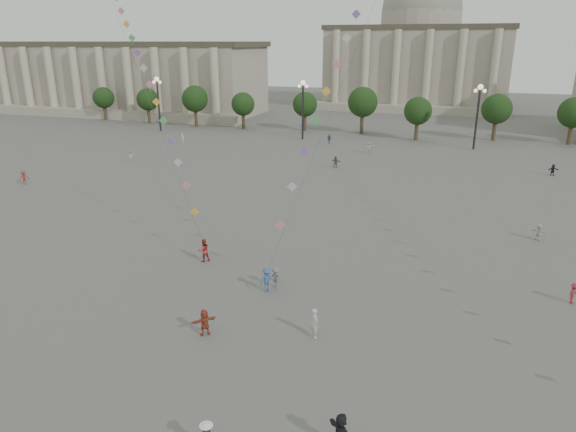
% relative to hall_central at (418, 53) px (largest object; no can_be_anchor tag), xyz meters
% --- Properties ---
extents(ground, '(360.00, 360.00, 0.00)m').
position_rel_hall_central_xyz_m(ground, '(0.00, -129.22, -14.23)').
color(ground, '#5A5754').
rests_on(ground, ground).
extents(hall_west, '(84.00, 26.22, 17.20)m').
position_rel_hall_central_xyz_m(hall_west, '(-75.00, -35.33, -5.81)').
color(hall_west, gray).
rests_on(hall_west, ground).
extents(hall_central, '(48.30, 34.30, 35.50)m').
position_rel_hall_central_xyz_m(hall_central, '(0.00, 0.00, 0.00)').
color(hall_central, gray).
rests_on(hall_central, ground).
extents(tree_row, '(137.12, 5.12, 8.00)m').
position_rel_hall_central_xyz_m(tree_row, '(0.00, -51.22, -8.84)').
color(tree_row, '#3C2E1E').
rests_on(tree_row, ground).
extents(lamp_post_far_west, '(2.00, 0.90, 10.65)m').
position_rel_hall_central_xyz_m(lamp_post_far_west, '(-45.00, -59.22, -6.88)').
color(lamp_post_far_west, '#262628').
rests_on(lamp_post_far_west, ground).
extents(lamp_post_mid_west, '(2.00, 0.90, 10.65)m').
position_rel_hall_central_xyz_m(lamp_post_mid_west, '(-15.00, -59.22, -6.88)').
color(lamp_post_mid_west, '#262628').
rests_on(lamp_post_mid_west, ground).
extents(lamp_post_mid_east, '(2.00, 0.90, 10.65)m').
position_rel_hall_central_xyz_m(lamp_post_mid_east, '(15.00, -59.22, -6.88)').
color(lamp_post_mid_east, '#262628').
rests_on(lamp_post_mid_east, ground).
extents(person_crowd_0, '(1.08, 0.70, 1.70)m').
position_rel_hall_central_xyz_m(person_crowd_0, '(-9.27, -61.96, -13.38)').
color(person_crowd_0, '#304B6D').
rests_on(person_crowd_0, ground).
extents(person_crowd_1, '(1.01, 0.97, 1.65)m').
position_rel_hall_central_xyz_m(person_crowd_1, '(-34.38, -85.02, -13.41)').
color(person_crowd_1, silver).
rests_on(person_crowd_1, ground).
extents(person_crowd_2, '(1.26, 1.25, 1.75)m').
position_rel_hall_central_xyz_m(person_crowd_2, '(-39.47, -100.60, -13.36)').
color(person_crowd_2, maroon).
rests_on(person_crowd_2, ground).
extents(person_crowd_3, '(1.76, 1.42, 1.88)m').
position_rel_hall_central_xyz_m(person_crowd_3, '(8.38, -131.97, -13.29)').
color(person_crowd_3, black).
rests_on(person_crowd_3, ground).
extents(person_crowd_4, '(1.64, 1.47, 1.81)m').
position_rel_hall_central_xyz_m(person_crowd_4, '(-1.24, -67.98, -13.33)').
color(person_crowd_4, silver).
rests_on(person_crowd_4, ground).
extents(person_crowd_6, '(1.14, 0.76, 1.63)m').
position_rel_hall_central_xyz_m(person_crowd_6, '(0.39, -117.92, -13.42)').
color(person_crowd_6, slate).
rests_on(person_crowd_6, ground).
extents(person_crowd_7, '(1.47, 0.92, 1.52)m').
position_rel_hall_central_xyz_m(person_crowd_7, '(20.00, -101.45, -13.47)').
color(person_crowd_7, silver).
rests_on(person_crowd_7, ground).
extents(person_crowd_8, '(1.02, 1.13, 1.52)m').
position_rel_hall_central_xyz_m(person_crowd_8, '(20.70, -113.80, -13.47)').
color(person_crowd_8, maroon).
rests_on(person_crowd_8, ground).
extents(person_crowd_9, '(1.51, 0.93, 1.56)m').
position_rel_hall_central_xyz_m(person_crowd_9, '(24.88, -74.83, -13.45)').
color(person_crowd_9, black).
rests_on(person_crowd_9, ground).
extents(person_crowd_10, '(0.72, 0.83, 1.91)m').
position_rel_hall_central_xyz_m(person_crowd_10, '(-33.71, -70.35, -13.28)').
color(person_crowd_10, silver).
rests_on(person_crowd_10, ground).
extents(person_crowd_12, '(1.61, 0.99, 1.65)m').
position_rel_hall_central_xyz_m(person_crowd_12, '(-4.08, -79.20, -13.41)').
color(person_crowd_12, slate).
rests_on(person_crowd_12, ground).
extents(person_crowd_13, '(0.74, 0.83, 1.92)m').
position_rel_hall_central_xyz_m(person_crowd_13, '(4.86, -123.40, -13.27)').
color(person_crowd_13, '#BCBBB7').
rests_on(person_crowd_13, ground).
extents(tourist_2, '(1.48, 1.48, 1.71)m').
position_rel_hall_central_xyz_m(tourist_2, '(-1.65, -125.28, -13.38)').
color(tourist_2, '#9D3E2A').
rests_on(tourist_2, ground).
extents(kite_flyer_0, '(1.18, 1.19, 1.94)m').
position_rel_hall_central_xyz_m(kite_flyer_0, '(-6.82, -115.19, -13.26)').
color(kite_flyer_0, '#9D2C2B').
rests_on(kite_flyer_0, ground).
extents(kite_flyer_1, '(1.28, 1.37, 1.86)m').
position_rel_hall_central_xyz_m(kite_flyer_1, '(-0.00, -118.66, -13.30)').
color(kite_flyer_1, '#395682').
rests_on(kite_flyer_1, ground).
extents(kite_train_west, '(32.44, 29.33, 56.82)m').
position_rel_hall_central_xyz_m(kite_train_west, '(-23.94, -99.48, 6.70)').
color(kite_train_west, '#3F3F3F').
rests_on(kite_train_west, ground).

